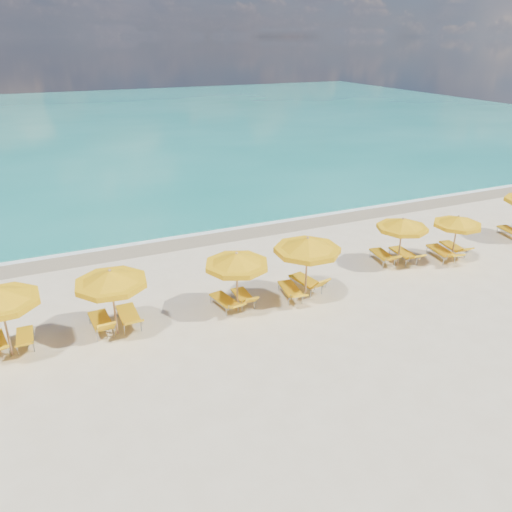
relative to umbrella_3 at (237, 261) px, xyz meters
name	(u,v)px	position (x,y,z in m)	size (l,w,h in m)	color
ground_plane	(271,297)	(1.62, 0.42, -2.07)	(120.00, 120.00, 0.00)	beige
ocean	(99,123)	(1.62, 48.42, -2.07)	(120.00, 80.00, 0.30)	#167D72
wet_sand_band	(210,235)	(1.62, 7.82, -2.07)	(120.00, 2.60, 0.01)	tan
foam_line	(205,231)	(1.62, 8.62, -2.07)	(120.00, 1.20, 0.03)	white
whitecap_near	(72,199)	(-4.38, 17.42, -2.07)	(14.00, 0.36, 0.05)	white
whitecap_far	(235,157)	(9.62, 24.42, -2.07)	(18.00, 0.30, 0.05)	white
umbrella_2	(111,279)	(-4.43, 0.23, 0.06)	(3.03, 3.03, 2.50)	tan
umbrella_3	(237,261)	(0.00, 0.00, 0.00)	(2.40, 2.40, 2.43)	tan
umbrella_4	(307,246)	(2.84, -0.15, 0.17)	(3.44, 3.44, 2.63)	tan
umbrella_5	(402,225)	(8.20, 0.85, -0.12)	(2.29, 2.29, 2.29)	tan
umbrella_6	(458,222)	(10.91, 0.35, -0.21)	(2.84, 2.84, 2.18)	tan
lounger_1_right	(26,340)	(-7.36, 0.73, -1.87)	(0.57, 1.68, 0.66)	#A5A8AD
lounger_2_left	(102,325)	(-4.89, 0.60, -1.83)	(0.78, 1.94, 0.92)	#A5A8AD
lounger_2_right	(129,319)	(-3.93, 0.64, -1.83)	(0.69, 2.02, 0.81)	#A5A8AD
lounger_3_left	(225,303)	(-0.37, 0.36, -1.86)	(0.90, 1.87, 0.66)	#A5A8AD
lounger_3_right	(243,299)	(0.40, 0.40, -1.86)	(0.61, 1.68, 0.76)	#A5A8AD
lounger_4_left	(291,293)	(2.30, 0.08, -1.85)	(0.87, 1.97, 0.72)	#A5A8AD
lounger_4_right	(307,285)	(3.21, 0.40, -1.83)	(0.98, 2.00, 0.94)	#A5A8AD
lounger_5_left	(382,258)	(7.72, 1.36, -1.84)	(0.89, 1.96, 0.81)	#A5A8AD
lounger_5_right	(404,256)	(8.73, 1.12, -1.84)	(0.77, 2.00, 0.78)	#A5A8AD
lounger_6_left	(441,254)	(10.48, 0.59, -1.83)	(0.92, 2.10, 0.75)	#A5A8AD
lounger_6_right	(453,250)	(11.41, 0.81, -1.85)	(0.85, 1.90, 0.76)	#A5A8AD
lounger_7_left	(510,233)	(15.72, 1.27, -1.85)	(0.90, 1.89, 0.77)	#A5A8AD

